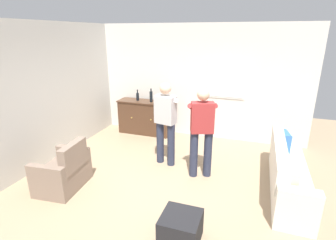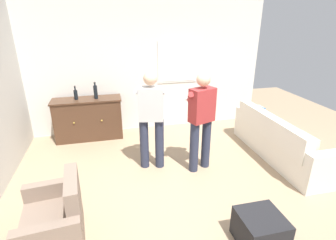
% 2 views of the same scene
% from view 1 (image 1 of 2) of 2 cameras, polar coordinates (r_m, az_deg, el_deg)
% --- Properties ---
extents(ground, '(10.40, 10.40, 0.00)m').
position_cam_1_polar(ground, '(4.75, -0.67, -14.39)').
color(ground, '#9E8466').
extents(wall_back_with_window, '(5.20, 0.15, 2.80)m').
position_cam_1_polar(wall_back_with_window, '(6.65, 7.25, 8.19)').
color(wall_back_with_window, silver).
rests_on(wall_back_with_window, ground).
extents(wall_side_left, '(0.12, 5.20, 2.80)m').
position_cam_1_polar(wall_side_left, '(5.62, -27.29, 4.34)').
color(wall_side_left, beige).
rests_on(wall_side_left, ground).
extents(couch, '(0.57, 2.29, 0.83)m').
position_cam_1_polar(couch, '(4.96, 24.46, -10.25)').
color(couch, silver).
rests_on(couch, ground).
extents(armchair, '(0.72, 0.94, 0.85)m').
position_cam_1_polar(armchair, '(4.94, -21.72, -10.54)').
color(armchair, '#7F6B5B').
rests_on(armchair, ground).
extents(sideboard_cabinet, '(1.40, 0.49, 0.88)m').
position_cam_1_polar(sideboard_cabinet, '(6.98, -5.06, 0.63)').
color(sideboard_cabinet, '#472D1E').
rests_on(sideboard_cabinet, ground).
extents(bottle_wine_green, '(0.07, 0.07, 0.28)m').
position_cam_1_polar(bottle_wine_green, '(6.92, -6.63, 5.13)').
color(bottle_wine_green, black).
rests_on(bottle_wine_green, sideboard_cabinet).
extents(bottle_liquor_amber, '(0.08, 0.08, 0.35)m').
position_cam_1_polar(bottle_liquor_amber, '(6.72, -3.70, 5.16)').
color(bottle_liquor_amber, black).
rests_on(bottle_liquor_amber, sideboard_cabinet).
extents(ottoman, '(0.50, 0.50, 0.38)m').
position_cam_1_polar(ottoman, '(3.64, 2.78, -22.50)').
color(ottoman, black).
rests_on(ottoman, ground).
extents(person_standing_left, '(0.54, 0.51, 1.68)m').
position_cam_1_polar(person_standing_left, '(5.16, -0.48, -0.02)').
color(person_standing_left, '#282D42').
rests_on(person_standing_left, ground).
extents(person_standing_right, '(0.52, 0.52, 1.68)m').
position_cam_1_polar(person_standing_right, '(4.74, 7.36, -1.91)').
color(person_standing_right, '#282D42').
rests_on(person_standing_right, ground).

